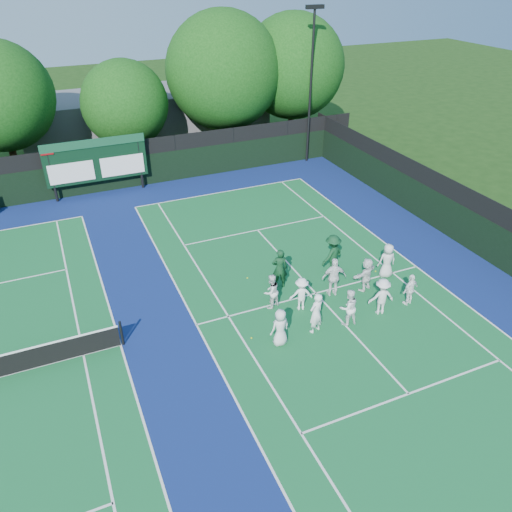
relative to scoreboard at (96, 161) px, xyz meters
name	(u,v)px	position (x,y,z in m)	size (l,w,h in m)	color
ground	(327,306)	(7.01, -15.59, -2.19)	(120.00, 120.00, 0.00)	#17350E
court_apron	(184,328)	(1.01, -14.59, -2.19)	(34.00, 32.00, 0.01)	navy
near_court	(316,293)	(7.01, -14.59, -2.18)	(11.05, 23.85, 0.01)	#125C2C
back_fence	(114,169)	(1.01, 0.41, -0.83)	(34.00, 0.08, 3.00)	black
divider_fence_right	(479,228)	(16.01, -14.59, -0.83)	(0.08, 32.00, 3.00)	black
scoreboard	(96,161)	(0.00, 0.00, 0.00)	(6.00, 0.21, 3.55)	black
clubhouse	(147,118)	(5.01, 8.41, -0.19)	(18.00, 6.00, 4.00)	#5E5E63
light_pole_right	(312,69)	(14.51, 0.11, 4.11)	(1.20, 0.30, 10.12)	black
tree_b	(1,99)	(-4.41, 3.99, 3.19)	(6.52, 6.52, 8.81)	black
tree_c	(127,106)	(2.93, 3.99, 2.03)	(5.67, 5.67, 7.20)	black
tree_d	(225,74)	(9.89, 3.99, 3.51)	(7.98, 7.98, 9.89)	black
tree_e	(294,69)	(15.26, 3.99, 3.42)	(7.45, 7.45, 9.53)	black
tennis_ball_0	(251,338)	(3.24, -16.24, -2.16)	(0.07, 0.07, 0.07)	#C0CD18
tennis_ball_1	(376,271)	(10.45, -14.18, -2.16)	(0.07, 0.07, 0.07)	#C0CD18
tennis_ball_2	(411,283)	(11.33, -15.67, -2.16)	(0.07, 0.07, 0.07)	#C0CD18
tennis_ball_3	(247,278)	(4.70, -12.30, -2.16)	(0.07, 0.07, 0.07)	#C0CD18
tennis_ball_4	(304,285)	(6.80, -13.87, -2.16)	(0.07, 0.07, 0.07)	#C0CD18
tennis_ball_5	(366,264)	(10.43, -13.44, -2.16)	(0.07, 0.07, 0.07)	#C0CD18
player_front_0	(280,327)	(4.12, -16.92, -1.40)	(0.77, 0.50, 1.58)	silver
player_front_1	(316,313)	(5.71, -16.81, -1.30)	(0.65, 0.43, 1.78)	white
player_front_2	(348,307)	(7.13, -16.90, -1.38)	(0.79, 0.61, 1.62)	white
player_front_3	(382,297)	(8.76, -16.84, -1.37)	(1.07, 0.61, 1.65)	silver
player_front_4	(410,289)	(10.25, -16.80, -1.46)	(0.86, 0.36, 1.47)	white
player_back_0	(271,291)	(4.79, -14.67, -1.40)	(0.77, 0.60, 1.58)	silver
player_back_1	(301,294)	(5.88, -15.29, -1.44)	(0.97, 0.56, 1.51)	white
player_back_2	(334,277)	(7.64, -14.94, -1.28)	(1.07, 0.45, 1.83)	white
player_back_3	(366,274)	(9.17, -15.16, -1.40)	(1.46, 0.47, 1.58)	white
player_back_4	(387,261)	(10.63, -14.64, -1.35)	(0.82, 0.53, 1.67)	silver
coach_left	(280,269)	(5.76, -13.46, -1.23)	(0.70, 0.46, 1.91)	#0E341A
coach_right	(332,254)	(8.50, -13.37, -1.21)	(1.26, 0.73, 1.95)	#0F391D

